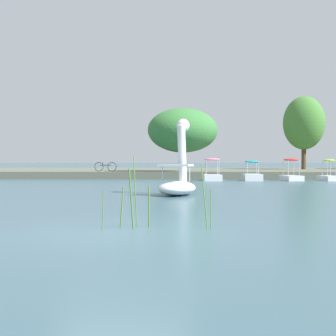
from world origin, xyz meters
TOP-DOWN VIEW (x-y plane):
  - ground_plane at (0.00, 0.00)m, footprint 626.17×626.17m
  - shore_bank_far at (0.00, 38.60)m, footprint 117.82×22.88m
  - swan_boat at (1.09, 10.32)m, footprint 1.99×2.74m
  - pedal_boat_pink at (3.44, 25.07)m, footprint 1.28×2.26m
  - pedal_boat_teal at (6.26, 25.22)m, footprint 1.24×2.10m
  - pedal_boat_red at (9.01, 25.31)m, footprint 1.39×2.29m
  - pedal_boat_lime at (11.54, 24.94)m, footprint 1.20×2.01m
  - tree_broadleaf_left at (13.25, 38.66)m, footprint 5.54×5.59m
  - tree_broadleaf_right at (1.43, 29.14)m, footprint 7.60×7.47m
  - person_on_path at (1.52, 30.02)m, footprint 0.30×0.29m
  - bicycle_parked at (-4.63, 28.90)m, footprint 1.76×0.30m
  - reed_clump_foreground at (0.49, 0.59)m, footprint 2.22×0.78m

SIDE VIEW (x-z plane):
  - ground_plane at x=0.00m, z-range 0.00..0.00m
  - shore_bank_far at x=0.00m, z-range 0.00..0.55m
  - pedal_boat_teal at x=6.26m, z-range -0.32..1.09m
  - pedal_boat_lime at x=11.54m, z-range -0.33..1.17m
  - pedal_boat_pink at x=3.44m, z-range -0.33..1.24m
  - pedal_boat_red at x=9.01m, z-range -0.29..1.26m
  - reed_clump_foreground at x=0.49m, z-range -0.19..1.30m
  - swan_boat at x=1.09m, z-range -0.91..2.23m
  - bicycle_parked at x=-4.63m, z-range 0.55..1.29m
  - person_on_path at x=1.52m, z-range 0.61..2.37m
  - tree_broadleaf_right at x=1.43m, z-range 1.28..6.23m
  - tree_broadleaf_left at x=13.25m, z-range 1.49..8.57m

